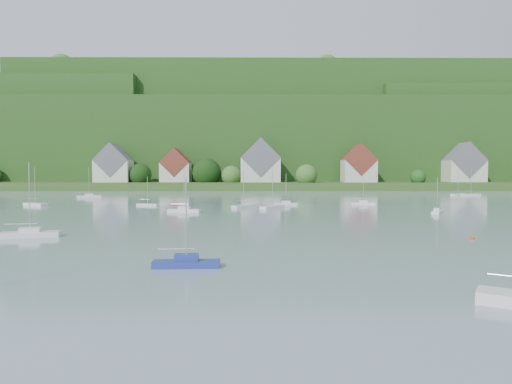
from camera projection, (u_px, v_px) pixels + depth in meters
far_shore_strip at (249, 185)px, 198.13m from camera, size 600.00×60.00×3.00m
forested_ridge at (250, 145)px, 265.67m from camera, size 620.00×181.22×69.89m
village_building_0 at (114, 166)px, 184.34m from camera, size 14.00×10.40×16.00m
village_building_1 at (176, 168)px, 186.57m from camera, size 12.00×9.36×14.00m
village_building_2 at (260, 164)px, 185.79m from camera, size 16.00×11.44×18.00m
village_building_3 at (359, 166)px, 184.15m from camera, size 13.00×10.40×15.50m
village_building_4 at (464, 166)px, 188.51m from camera, size 15.00×10.40×16.50m
near_sailboat_1 at (186, 262)px, 34.50m from camera, size 5.15×1.62×6.88m
near_sailboat_6 at (30, 233)px, 50.29m from camera, size 6.40×3.05×8.33m
mooring_buoy_2 at (472, 239)px, 48.93m from camera, size 0.45×0.45×0.45m
far_sailboat_cluster at (285, 199)px, 114.04m from camera, size 194.96×70.83×8.71m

